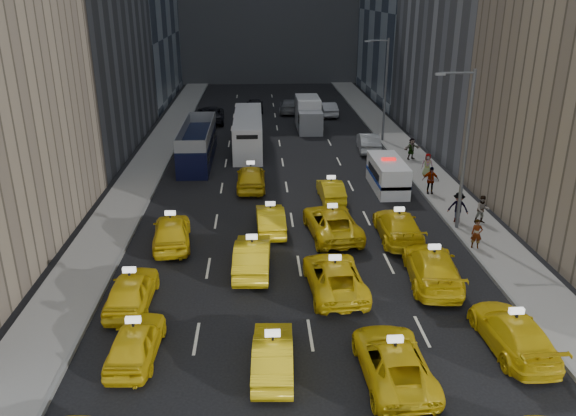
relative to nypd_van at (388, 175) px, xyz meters
name	(u,v)px	position (x,y,z in m)	size (l,w,h in m)	color
ground	(315,366)	(-6.87, -19.20, -1.00)	(160.00, 160.00, 0.00)	black
sidewalk_west	(147,167)	(-17.37, 5.80, -0.92)	(3.00, 90.00, 0.15)	gray
sidewalk_east	(416,163)	(3.63, 5.80, -0.92)	(3.00, 90.00, 0.15)	gray
curb_west	(166,167)	(-15.92, 5.80, -0.91)	(0.15, 90.00, 0.18)	slate
curb_east	(398,163)	(2.18, 5.80, -0.91)	(0.15, 90.00, 0.18)	slate
streetlight_near	(464,146)	(2.31, -7.20, 3.92)	(2.15, 0.22, 9.00)	#595B60
streetlight_far	(384,87)	(2.31, 12.80, 3.92)	(2.15, 0.22, 9.00)	#595B60
taxi_4	(136,341)	(-13.45, -18.29, -0.30)	(1.66, 4.12, 1.40)	gold
taxi_5	(273,354)	(-8.42, -19.33, -0.33)	(1.42, 4.07, 1.34)	gold
taxi_6	(393,361)	(-4.22, -19.94, -0.32)	(2.26, 4.89, 1.36)	gold
taxi_7	(513,332)	(0.69, -18.50, -0.28)	(2.00, 4.91, 1.43)	gold
taxi_8	(132,290)	(-14.36, -14.52, -0.25)	(1.77, 4.41, 1.50)	gold
taxi_9	(252,256)	(-9.18, -11.55, -0.21)	(1.66, 4.77, 1.57)	gold
taxi_10	(334,276)	(-5.47, -13.71, -0.28)	(2.39, 5.17, 1.44)	gold
taxi_11	(432,267)	(-0.81, -13.17, -0.20)	(2.23, 5.48, 1.59)	gold
taxi_12	(172,231)	(-13.48, -8.41, -0.18)	(1.93, 4.81, 1.64)	gold
taxi_13	(270,219)	(-8.18, -6.80, -0.28)	(1.53, 4.38, 1.44)	gold
taxi_14	(332,222)	(-4.79, -7.55, -0.23)	(2.56, 5.56, 1.54)	gold
taxi_15	(398,226)	(-1.24, -8.25, -0.23)	(2.14, 5.27, 1.53)	gold
taxi_16	(251,177)	(-9.32, 0.58, -0.18)	(1.94, 4.82, 1.64)	gold
taxi_17	(331,190)	(-4.13, -1.91, -0.34)	(1.40, 4.02, 1.32)	gold
nypd_van	(388,175)	(0.00, 0.00, 0.00)	(2.08, 5.18, 2.21)	silver
double_decker	(198,144)	(-13.58, 7.51, 0.44)	(3.20, 10.20, 2.92)	black
city_bus	(248,132)	(-9.61, 11.23, 0.43)	(3.81, 11.37, 2.88)	silver
box_truck	(308,114)	(-3.81, 18.22, 0.46)	(3.01, 6.72, 2.97)	silver
misc_car_0	(369,142)	(0.55, 9.72, -0.22)	(1.65, 4.74, 1.56)	#9FA3A6
misc_car_1	(210,114)	(-13.64, 21.66, -0.17)	(2.73, 5.92, 1.65)	black
misc_car_2	(289,106)	(-5.23, 26.12, -0.25)	(2.10, 5.17, 1.50)	slate
misc_car_3	(255,105)	(-9.07, 26.78, -0.22)	(1.83, 4.56, 1.55)	black
misc_car_4	(327,109)	(-1.21, 24.15, -0.24)	(1.61, 4.62, 1.52)	#A7A8AF
pedestrian_0	(477,234)	(2.48, -9.92, -0.06)	(0.58, 0.38, 1.58)	gray
pedestrian_1	(482,210)	(4.05, -6.63, -0.02)	(0.81, 0.44, 1.66)	gray
pedestrian_2	(458,207)	(2.70, -6.40, 0.05)	(1.17, 0.48, 1.80)	gray
pedestrian_3	(430,180)	(2.54, -1.43, 0.07)	(1.07, 0.49, 1.83)	gray
pedestrian_4	(427,165)	(3.41, 2.27, -0.01)	(0.81, 0.44, 1.67)	gray
pedestrian_5	(411,149)	(3.40, 6.64, 0.00)	(1.57, 0.45, 1.69)	gray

